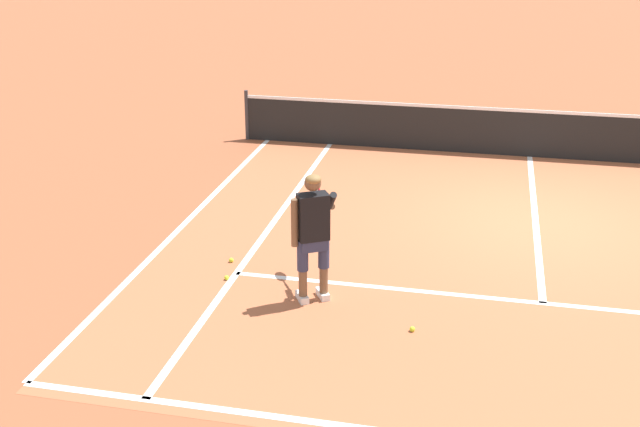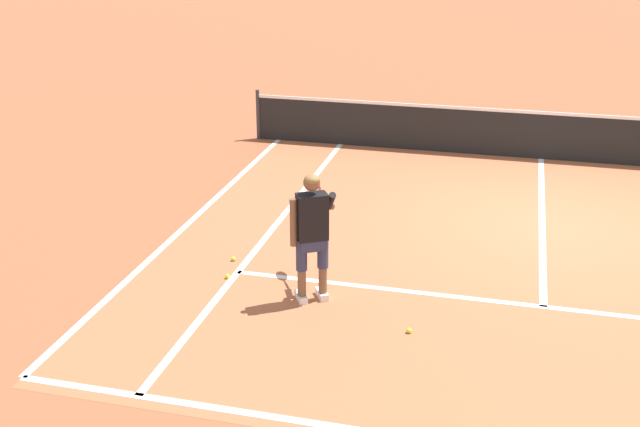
{
  "view_description": "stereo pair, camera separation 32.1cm",
  "coord_description": "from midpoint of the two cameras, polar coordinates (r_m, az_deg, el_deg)",
  "views": [
    {
      "loc": [
        -0.86,
        -12.32,
        4.82
      ],
      "look_at": [
        -2.9,
        -3.03,
        1.05
      ],
      "focal_mm": 44.54,
      "sensor_mm": 36.0,
      "label": 1
    },
    {
      "loc": [
        -0.55,
        -12.25,
        4.82
      ],
      "look_at": [
        -2.9,
        -3.03,
        1.05
      ],
      "focal_mm": 44.54,
      "sensor_mm": 36.0,
      "label": 2
    }
  ],
  "objects": [
    {
      "name": "ground_plane",
      "position": [
        13.22,
        16.34,
        -0.7
      ],
      "size": [
        80.0,
        80.0,
        0.0
      ],
      "primitive_type": "plane",
      "color": "#9E5133"
    },
    {
      "name": "court_inner_surface",
      "position": [
        12.09,
        16.44,
        -2.81
      ],
      "size": [
        10.98,
        9.86,
        0.0
      ],
      "primitive_type": "cube",
      "color": "#B2603D",
      "rests_on": "ground"
    },
    {
      "name": "line_service",
      "position": [
        10.58,
        16.6,
        -6.44
      ],
      "size": [
        8.23,
        0.1,
        0.01
      ],
      "primitive_type": "cube",
      "color": "white",
      "rests_on": "ground"
    },
    {
      "name": "line_centre_service",
      "position": [
        13.5,
        16.32,
        -0.2
      ],
      "size": [
        0.1,
        6.4,
        0.01
      ],
      "primitive_type": "cube",
      "color": "white",
      "rests_on": "ground"
    },
    {
      "name": "line_singles_left",
      "position": [
        12.54,
        -2.6,
        -0.99
      ],
      "size": [
        0.1,
        9.46,
        0.01
      ],
      "primitive_type": "cube",
      "color": "white",
      "rests_on": "ground"
    },
    {
      "name": "line_doubles_left",
      "position": [
        12.98,
        -8.42,
        -0.41
      ],
      "size": [
        0.1,
        9.46,
        0.01
      ],
      "primitive_type": "cube",
      "color": "white",
      "rests_on": "ground"
    },
    {
      "name": "tennis_net",
      "position": [
        16.39,
        16.32,
        5.44
      ],
      "size": [
        11.96,
        0.08,
        1.07
      ],
      "color": "#333338",
      "rests_on": "ground"
    },
    {
      "name": "tennis_player",
      "position": [
        9.92,
        0.35,
        -1.09
      ],
      "size": [
        0.55,
        1.22,
        1.71
      ],
      "color": "white",
      "rests_on": "ground"
    },
    {
      "name": "tennis_ball_near_feet",
      "position": [
        9.64,
        7.39,
        -8.35
      ],
      "size": [
        0.07,
        0.07,
        0.07
      ],
      "primitive_type": "sphere",
      "color": "#CCE02D",
      "rests_on": "ground"
    },
    {
      "name": "tennis_ball_by_baseline",
      "position": [
        11.42,
        -5.44,
        -3.27
      ],
      "size": [
        0.07,
        0.07,
        0.07
      ],
      "primitive_type": "sphere",
      "color": "#CCE02D",
      "rests_on": "ground"
    },
    {
      "name": "tennis_ball_mid_court",
      "position": [
        10.92,
        -5.82,
        -4.52
      ],
      "size": [
        0.07,
        0.07,
        0.07
      ],
      "primitive_type": "sphere",
      "color": "#CCE02D",
      "rests_on": "ground"
    }
  ]
}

